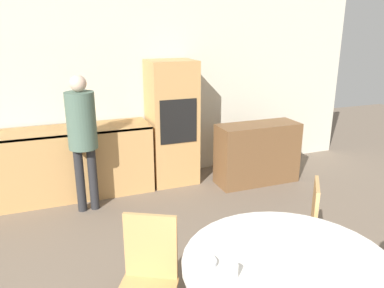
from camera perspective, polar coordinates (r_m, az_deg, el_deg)
The scene contains 10 objects.
wall_back at distance 5.43m, azimuth -8.50°, elevation 7.99°, with size 7.11×0.05×2.60m.
kitchen_counter at distance 5.18m, azimuth -21.64°, elevation -2.95°, with size 2.76×0.60×0.93m.
oven_unit at distance 5.31m, azimuth -3.08°, elevation 3.24°, with size 0.64×0.59×1.75m.
sideboard at distance 5.46m, azimuth 9.90°, elevation -1.41°, with size 1.18×0.45×0.87m.
chair_far_left at distance 2.77m, azimuth -6.67°, elevation -19.16°, with size 0.54×0.54×0.94m.
chair_far_right at distance 3.43m, azimuth 16.39°, elevation -12.09°, with size 0.56×0.56×0.94m.
person_standing at distance 4.54m, azimuth -16.41°, elevation 2.14°, with size 0.34×0.34×1.66m.
cup at distance 2.29m, azimuth 6.17°, elevation -18.70°, with size 0.07×0.07×0.08m.
bowl_near at distance 2.40m, azimuth 19.00°, elevation -18.35°, with size 0.18×0.18×0.05m.
bowl_centre at distance 2.39m, azimuth 1.88°, elevation -17.64°, with size 0.15×0.15×0.04m.
Camera 1 is at (-1.16, -0.23, 2.16)m, focal length 35.00 mm.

